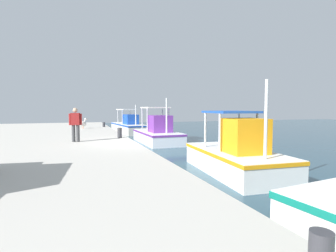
{
  "coord_description": "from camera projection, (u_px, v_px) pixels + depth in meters",
  "views": [
    {
      "loc": [
        12.22,
        -2.61,
        2.4
      ],
      "look_at": [
        -3.11,
        2.78,
        1.27
      ],
      "focal_mm": 27.83,
      "sensor_mm": 36.0,
      "label": 1
    }
  ],
  "objects": [
    {
      "name": "quay_pier",
      "position": [
        17.0,
        156.0,
        10.85
      ],
      "size": [
        36.0,
        10.0,
        0.8
      ],
      "primitive_type": "cube",
      "color": "#BCB7AD",
      "rests_on": "ground"
    },
    {
      "name": "fishing_boat_nearest",
      "position": [
        128.0,
        126.0,
        25.27
      ],
      "size": [
        6.68,
        2.5,
        2.68
      ],
      "color": "silver",
      "rests_on": "ground"
    },
    {
      "name": "mooring_bollard_second",
      "position": [
        120.0,
        133.0,
        13.96
      ],
      "size": [
        0.24,
        0.24,
        0.54
      ],
      "primitive_type": "cylinder",
      "color": "#333338",
      "rests_on": "quay_pier"
    },
    {
      "name": "fisherman_standing",
      "position": [
        75.0,
        123.0,
        12.25
      ],
      "size": [
        0.32,
        0.59,
        1.61
      ],
      "color": "#3F3F42",
      "rests_on": "quay_pier"
    },
    {
      "name": "fishing_boat_third",
      "position": [
        237.0,
        155.0,
        9.52
      ],
      "size": [
        4.9,
        2.52,
        3.25
      ],
      "color": "white",
      "rests_on": "ground"
    },
    {
      "name": "pelican",
      "position": [
        83.0,
        123.0,
        20.26
      ],
      "size": [
        0.83,
        0.82,
        0.82
      ],
      "color": "tan",
      "rests_on": "quay_pier"
    },
    {
      "name": "mooring_bollard_nearest",
      "position": [
        104.0,
        125.0,
        22.04
      ],
      "size": [
        0.22,
        0.22,
        0.39
      ],
      "primitive_type": "cylinder",
      "color": "#333338",
      "rests_on": "quay_pier"
    },
    {
      "name": "fishing_boat_second",
      "position": [
        158.0,
        134.0,
        17.9
      ],
      "size": [
        5.19,
        2.29,
        3.01
      ],
      "color": "white",
      "rests_on": "ground"
    }
  ]
}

